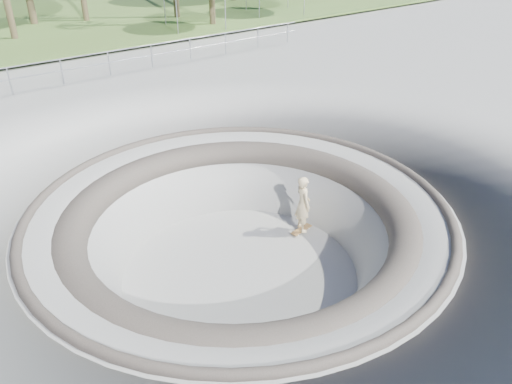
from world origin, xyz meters
TOP-DOWN VIEW (x-y plane):
  - ground at (0.00, 0.00)m, footprint 180.00×180.00m
  - skate_bowl at (0.00, 0.00)m, footprint 14.00×14.00m
  - safety_railing at (0.00, 12.00)m, footprint 25.00×0.06m
  - skateboard at (2.50, 0.36)m, footprint 0.78×0.32m
  - skater at (2.50, 0.36)m, footprint 0.58×0.72m

SIDE VIEW (x-z plane):
  - skateboard at x=2.50m, z-range -1.88..-1.80m
  - skate_bowl at x=0.00m, z-range -3.88..0.22m
  - skater at x=2.50m, z-range -1.82..-0.11m
  - ground at x=0.00m, z-range 0.00..0.00m
  - safety_railing at x=0.00m, z-range 0.18..1.20m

